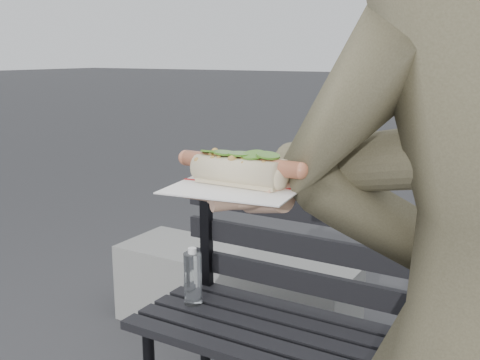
# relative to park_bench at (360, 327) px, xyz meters

# --- Properties ---
(park_bench) EXTENTS (1.50, 0.44, 0.88)m
(park_bench) POSITION_rel_park_bench_xyz_m (0.00, 0.00, 0.00)
(park_bench) COLOR black
(park_bench) RESTS_ON ground
(concrete_block) EXTENTS (1.20, 0.40, 0.40)m
(concrete_block) POSITION_rel_park_bench_xyz_m (-0.84, 0.62, -0.32)
(concrete_block) COLOR slate
(concrete_block) RESTS_ON ground
(held_hotdog) EXTENTS (0.62, 0.30, 0.20)m
(held_hotdog) POSITION_rel_park_bench_xyz_m (0.26, -0.80, 0.68)
(held_hotdog) COLOR #4B4632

